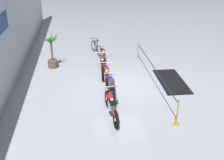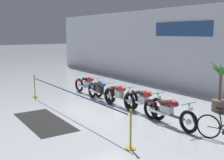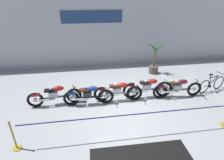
{
  "view_description": "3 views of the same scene",
  "coord_description": "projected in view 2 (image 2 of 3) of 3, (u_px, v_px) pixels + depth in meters",
  "views": [
    {
      "loc": [
        -12.0,
        1.83,
        5.85
      ],
      "look_at": [
        -0.55,
        0.44,
        0.52
      ],
      "focal_mm": 45.0,
      "sensor_mm": 36.0,
      "label": 1
    },
    {
      "loc": [
        8.76,
        -5.8,
        2.93
      ],
      "look_at": [
        -1.49,
        1.26,
        0.82
      ],
      "focal_mm": 45.0,
      "sensor_mm": 36.0,
      "label": 2
    },
    {
      "loc": [
        -1.3,
        -5.88,
        4.28
      ],
      "look_at": [
        -0.21,
        1.3,
        0.71
      ],
      "focal_mm": 28.0,
      "sensor_mm": 36.0,
      "label": 3
    }
  ],
  "objects": [
    {
      "name": "motorcycle_blue_1",
      "position": [
        100.0,
        90.0,
        12.13
      ],
      "size": [
        2.14,
        0.62,
        0.92
      ],
      "color": "black",
      "rests_on": "ground"
    },
    {
      "name": "motorcycle_red_2",
      "position": [
        120.0,
        95.0,
        11.15
      ],
      "size": [
        2.16,
        0.62,
        0.93
      ],
      "color": "black",
      "rests_on": "ground"
    },
    {
      "name": "stanchion_far_left",
      "position": [
        54.0,
        91.0,
        10.93
      ],
      "size": [
        7.06,
        0.28,
        1.05
      ],
      "color": "gold",
      "rests_on": "ground"
    },
    {
      "name": "floor_banner",
      "position": [
        44.0,
        121.0,
        9.34
      ],
      "size": [
        2.99,
        1.28,
        0.01
      ],
      "primitive_type": "cube",
      "rotation": [
        0.0,
        0.0,
        -0.02
      ],
      "color": "black",
      "rests_on": "ground"
    },
    {
      "name": "back_wall",
      "position": [
        196.0,
        50.0,
        13.36
      ],
      "size": [
        28.0,
        0.29,
        4.2
      ],
      "color": "silver",
      "rests_on": "ground"
    },
    {
      "name": "potted_palm_left_of_row",
      "position": [
        220.0,
        90.0,
        10.44
      ],
      "size": [
        1.1,
        0.97,
        1.96
      ],
      "color": "brown",
      "rests_on": "ground"
    },
    {
      "name": "ground_plane",
      "position": [
        107.0,
        109.0,
        10.85
      ],
      "size": [
        120.0,
        120.0,
        0.0
      ],
      "primitive_type": "plane",
      "color": "#B2B7BC"
    },
    {
      "name": "stanchion_mid_left",
      "position": [
        131.0,
        135.0,
        7.1
      ],
      "size": [
        0.28,
        0.28,
        1.05
      ],
      "color": "gold",
      "rests_on": "ground"
    },
    {
      "name": "motorcycle_red_0",
      "position": [
        88.0,
        85.0,
        13.4
      ],
      "size": [
        2.26,
        0.62,
        0.91
      ],
      "color": "black",
      "rests_on": "ground"
    },
    {
      "name": "motorcycle_red_3",
      "position": [
        144.0,
        102.0,
        10.07
      ],
      "size": [
        2.29,
        0.62,
        0.96
      ],
      "color": "black",
      "rests_on": "ground"
    },
    {
      "name": "motorcycle_maroon_4",
      "position": [
        169.0,
        112.0,
        8.87
      ],
      "size": [
        2.34,
        0.62,
        0.92
      ],
      "color": "black",
      "rests_on": "ground"
    }
  ]
}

